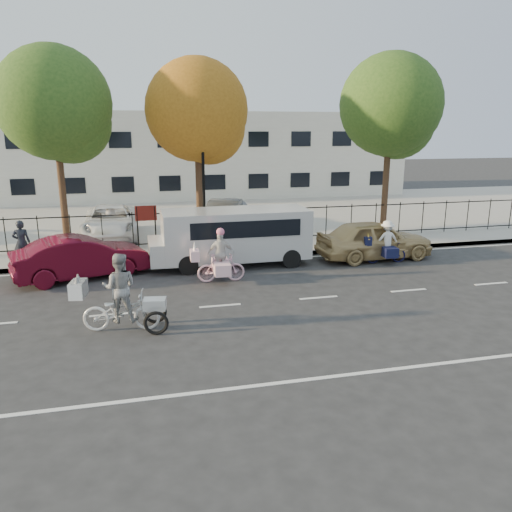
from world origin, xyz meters
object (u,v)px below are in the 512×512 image
object	(u,v)px
lot_car_b	(111,222)
red_sedan	(81,257)
pedestrian	(22,243)
unicorn_bike	(220,262)
lot_car_c	(224,215)
lamppost	(203,175)
gold_sedan	(374,239)
lot_car_d	(234,211)
zebra_trike	(121,301)
bull_bike	(386,246)
white_van	(233,235)

from	to	relation	value
lot_car_b	red_sedan	bearing A→B (deg)	-97.21
pedestrian	unicorn_bike	bearing A→B (deg)	149.85
red_sedan	lot_car_c	world-z (taller)	lot_car_c
lamppost	gold_sedan	distance (m)	7.24
lamppost	unicorn_bike	world-z (taller)	lamppost
lamppost	lot_car_d	size ratio (longest dim) A/B	1.09
gold_sedan	lot_car_c	bearing A→B (deg)	35.26
zebra_trike	lamppost	bearing A→B (deg)	-12.99
bull_bike	red_sedan	size ratio (longest dim) A/B	0.40
zebra_trike	lot_car_d	world-z (taller)	zebra_trike
red_sedan	white_van	bearing A→B (deg)	-103.05
bull_bike	pedestrian	bearing A→B (deg)	84.09
white_van	pedestrian	world-z (taller)	white_van
unicorn_bike	lamppost	bearing A→B (deg)	1.08
white_van	unicorn_bike	bearing A→B (deg)	-112.88
zebra_trike	bull_bike	size ratio (longest dim) A/B	1.33
lamppost	red_sedan	bearing A→B (deg)	-146.87
pedestrian	lot_car_c	world-z (taller)	pedestrian
red_sedan	lot_car_b	distance (m)	5.88
unicorn_bike	pedestrian	bearing A→B (deg)	66.52
lot_car_b	pedestrian	bearing A→B (deg)	-125.59
white_van	lot_car_c	distance (m)	5.90
bull_bike	lot_car_b	world-z (taller)	bull_bike
lot_car_c	gold_sedan	bearing A→B (deg)	-31.43
zebra_trike	lot_car_b	xyz separation A→B (m)	(-0.69, 10.80, 0.08)
white_van	zebra_trike	bearing A→B (deg)	-126.18
white_van	gold_sedan	distance (m)	5.53
lamppost	lot_car_c	world-z (taller)	lamppost
lot_car_b	lot_car_d	xyz separation A→B (m)	(6.01, 1.82, -0.03)
lot_car_d	white_van	bearing A→B (deg)	-111.70
bull_bike	lot_car_b	xyz separation A→B (m)	(-10.22, 6.43, 0.21)
unicorn_bike	lot_car_b	size ratio (longest dim) A/B	0.36
zebra_trike	unicorn_bike	distance (m)	4.63
unicorn_bike	lot_car_c	bearing A→B (deg)	-8.18
lamppost	white_van	distance (m)	3.29
lamppost	zebra_trike	xyz separation A→B (m)	(-3.19, -7.96, -2.34)
red_sedan	lot_car_c	size ratio (longest dim) A/B	1.02
lot_car_b	lot_car_c	xyz separation A→B (m)	(5.24, 0.48, 0.01)
red_sedan	bull_bike	bearing A→B (deg)	-111.14
gold_sedan	lot_car_c	distance (m)	7.89
white_van	gold_sedan	bearing A→B (deg)	-4.42
lamppost	zebra_trike	distance (m)	8.89
gold_sedan	lot_car_c	world-z (taller)	lot_car_c
zebra_trike	lot_car_c	world-z (taller)	zebra_trike
bull_bike	gold_sedan	distance (m)	0.71
unicorn_bike	bull_bike	xyz separation A→B (m)	(6.45, 0.91, -0.03)
bull_bike	lot_car_d	size ratio (longest dim) A/B	0.44
zebra_trike	white_van	xyz separation A→B (m)	(3.88, 5.42, 0.37)
pedestrian	lot_car_c	xyz separation A→B (m)	(8.15, 4.57, -0.10)
white_van	lot_car_b	bearing A→B (deg)	129.82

